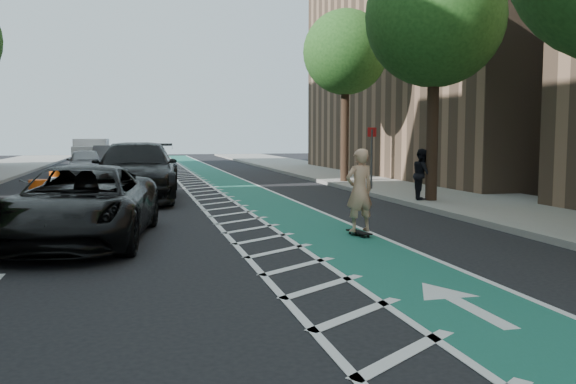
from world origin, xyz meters
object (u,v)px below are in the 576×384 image
object	(u,v)px
barrel_a	(39,197)
suv_near	(82,204)
skateboarder	(359,190)
suv_far	(137,171)

from	to	relation	value
barrel_a	suv_near	bearing A→B (deg)	-73.54
skateboarder	suv_far	world-z (taller)	suv_far
skateboarder	barrel_a	xyz separation A→B (m)	(-7.39, 6.07, -0.57)
skateboarder	suv_far	xyz separation A→B (m)	(-4.68, 8.83, -0.04)
suv_far	skateboarder	bearing A→B (deg)	-57.69
skateboarder	suv_near	world-z (taller)	skateboarder
suv_far	barrel_a	size ratio (longest dim) A/B	7.20
skateboarder	barrel_a	size ratio (longest dim) A/B	1.94
suv_far	barrel_a	xyz separation A→B (m)	(-2.71, -2.76, -0.53)
suv_near	barrel_a	world-z (taller)	suv_near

